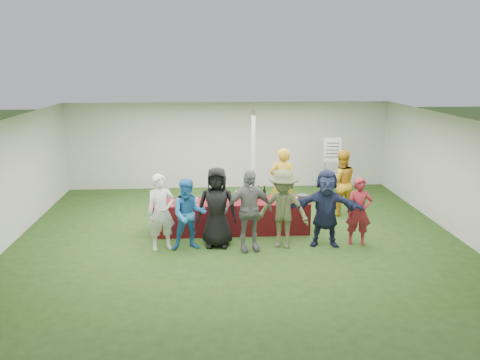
{
  "coord_description": "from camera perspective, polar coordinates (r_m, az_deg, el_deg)",
  "views": [
    {
      "loc": [
        -0.64,
        -10.44,
        3.9
      ],
      "look_at": [
        0.08,
        -0.03,
        1.25
      ],
      "focal_mm": 35.0,
      "sensor_mm": 36.0,
      "label": 1
    }
  ],
  "objects": [
    {
      "name": "customer_4",
      "position": [
        10.01,
        5.27,
        -3.53
      ],
      "size": [
        1.25,
        0.97,
        1.71
      ],
      "primitive_type": "imported",
      "rotation": [
        0.0,
        0.0,
        -0.34
      ],
      "color": "#4B5230",
      "rests_on": "ground"
    },
    {
      "name": "ground",
      "position": [
        11.16,
        -0.42,
        -6.21
      ],
      "size": [
        60.0,
        60.0,
        0.0
      ],
      "primitive_type": "plane",
      "color": "#284719",
      "rests_on": "ground"
    },
    {
      "name": "tent",
      "position": [
        11.97,
        1.61,
        1.94
      ],
      "size": [
        10.0,
        10.0,
        10.0
      ],
      "color": "white",
      "rests_on": "ground"
    },
    {
      "name": "wine_bottles",
      "position": [
        11.03,
        1.7,
        -1.7
      ],
      "size": [
        0.58,
        0.12,
        0.32
      ],
      "color": "black",
      "rests_on": "serving_table"
    },
    {
      "name": "serving_table",
      "position": [
        11.0,
        -1.04,
        -4.44
      ],
      "size": [
        3.6,
        0.8,
        0.75
      ],
      "primitive_type": "cube",
      "color": "maroon",
      "rests_on": "ground"
    },
    {
      "name": "staff_pourer",
      "position": [
        11.89,
        5.18,
        -0.38
      ],
      "size": [
        0.69,
        0.47,
        1.82
      ],
      "primitive_type": "imported",
      "rotation": [
        0.0,
        0.0,
        3.09
      ],
      "color": "gold",
      "rests_on": "ground"
    },
    {
      "name": "customer_0",
      "position": [
        10.01,
        -9.59,
        -3.89
      ],
      "size": [
        0.69,
        0.57,
        1.64
      ],
      "primitive_type": "imported",
      "rotation": [
        0.0,
        0.0,
        0.34
      ],
      "color": "silver",
      "rests_on": "ground"
    },
    {
      "name": "wine_glasses",
      "position": [
        10.59,
        -3.78,
        -2.45
      ],
      "size": [
        2.74,
        0.14,
        0.16
      ],
      "color": "silver",
      "rests_on": "serving_table"
    },
    {
      "name": "bar_towel",
      "position": [
        11.11,
        6.84,
        -2.25
      ],
      "size": [
        0.25,
        0.18,
        0.03
      ],
      "primitive_type": "cube",
      "color": "white",
      "rests_on": "serving_table"
    },
    {
      "name": "water_bottle",
      "position": [
        10.94,
        -0.47,
        -1.91
      ],
      "size": [
        0.07,
        0.07,
        0.23
      ],
      "color": "silver",
      "rests_on": "serving_table"
    },
    {
      "name": "dump_bucket",
      "position": [
        10.86,
        7.64,
        -2.26
      ],
      "size": [
        0.27,
        0.27,
        0.18
      ],
      "primitive_type": "cylinder",
      "color": "slate",
      "rests_on": "serving_table"
    },
    {
      "name": "staff_back",
      "position": [
        12.35,
        12.17,
        -0.34
      ],
      "size": [
        0.86,
        0.68,
        1.71
      ],
      "primitive_type": "imported",
      "rotation": [
        0.0,
        0.0,
        3.18
      ],
      "color": "gold",
      "rests_on": "ground"
    },
    {
      "name": "wine_list_sign",
      "position": [
        13.65,
        11.19,
        3.06
      ],
      "size": [
        0.5,
        0.03,
        1.8
      ],
      "color": "slate",
      "rests_on": "ground"
    },
    {
      "name": "customer_6",
      "position": [
        10.47,
        14.3,
        -3.73
      ],
      "size": [
        0.6,
        0.45,
        1.49
      ],
      "primitive_type": "imported",
      "rotation": [
        0.0,
        0.0,
        -0.18
      ],
      "color": "maroon",
      "rests_on": "ground"
    },
    {
      "name": "customer_1",
      "position": [
        9.92,
        -6.26,
        -4.2
      ],
      "size": [
        0.82,
        0.67,
        1.55
      ],
      "primitive_type": "imported",
      "rotation": [
        0.0,
        0.0,
        0.12
      ],
      "color": "#236EB2",
      "rests_on": "ground"
    },
    {
      "name": "customer_5",
      "position": [
        10.23,
        10.42,
        -3.39
      ],
      "size": [
        1.62,
        0.74,
        1.68
      ],
      "primitive_type": "imported",
      "rotation": [
        0.0,
        0.0,
        -0.16
      ],
      "color": "#1B223F",
      "rests_on": "ground"
    },
    {
      "name": "customer_2",
      "position": [
        10.02,
        -2.84,
        -3.35
      ],
      "size": [
        0.91,
        0.64,
        1.75
      ],
      "primitive_type": "imported",
      "rotation": [
        0.0,
        0.0,
        -0.1
      ],
      "color": "black",
      "rests_on": "ground"
    },
    {
      "name": "customer_3",
      "position": [
        9.8,
        1.06,
        -3.73
      ],
      "size": [
        1.09,
        0.61,
        1.75
      ],
      "primitive_type": "imported",
      "rotation": [
        0.0,
        0.0,
        0.19
      ],
      "color": "slate",
      "rests_on": "ground"
    }
  ]
}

